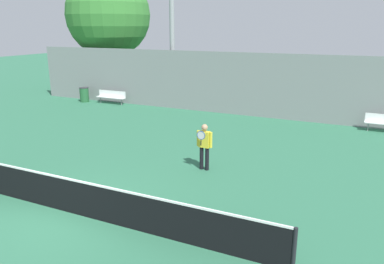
{
  "coord_description": "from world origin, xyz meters",
  "views": [
    {
      "loc": [
        7.08,
        -6.99,
        4.94
      ],
      "look_at": [
        1.05,
        5.75,
        0.96
      ],
      "focal_mm": 35.0,
      "sensor_mm": 36.0,
      "label": 1
    }
  ],
  "objects_px": {
    "bench_courtside_near": "(111,96)",
    "light_pole_far_right": "(172,23)",
    "tennis_player": "(204,144)",
    "trash_bin": "(84,95)",
    "tennis_net": "(67,195)",
    "tree_green_broad": "(108,15)"
  },
  "relations": [
    {
      "from": "tennis_net",
      "to": "tennis_player",
      "type": "relative_size",
      "value": 7.33
    },
    {
      "from": "light_pole_far_right",
      "to": "trash_bin",
      "type": "height_order",
      "value": "light_pole_far_right"
    },
    {
      "from": "trash_bin",
      "to": "tree_green_broad",
      "type": "relative_size",
      "value": 0.11
    },
    {
      "from": "tree_green_broad",
      "to": "tennis_player",
      "type": "bearing_deg",
      "value": -42.23
    },
    {
      "from": "tree_green_broad",
      "to": "trash_bin",
      "type": "bearing_deg",
      "value": -86.9
    },
    {
      "from": "tennis_net",
      "to": "bench_courtside_near",
      "type": "bearing_deg",
      "value": 122.59
    },
    {
      "from": "bench_courtside_near",
      "to": "light_pole_far_right",
      "type": "height_order",
      "value": "light_pole_far_right"
    },
    {
      "from": "tennis_player",
      "to": "bench_courtside_near",
      "type": "relative_size",
      "value": 0.8
    },
    {
      "from": "tennis_player",
      "to": "trash_bin",
      "type": "relative_size",
      "value": 1.7
    },
    {
      "from": "tree_green_broad",
      "to": "tennis_net",
      "type": "bearing_deg",
      "value": -56.74
    },
    {
      "from": "trash_bin",
      "to": "tree_green_broad",
      "type": "bearing_deg",
      "value": 93.1
    },
    {
      "from": "tennis_net",
      "to": "bench_courtside_near",
      "type": "height_order",
      "value": "tennis_net"
    },
    {
      "from": "tree_green_broad",
      "to": "bench_courtside_near",
      "type": "bearing_deg",
      "value": -54.11
    },
    {
      "from": "tennis_net",
      "to": "tennis_player",
      "type": "distance_m",
      "value": 5.03
    },
    {
      "from": "bench_courtside_near",
      "to": "light_pole_far_right",
      "type": "bearing_deg",
      "value": 14.74
    },
    {
      "from": "tennis_net",
      "to": "trash_bin",
      "type": "relative_size",
      "value": 12.49
    },
    {
      "from": "tennis_net",
      "to": "light_pole_far_right",
      "type": "distance_m",
      "value": 15.23
    },
    {
      "from": "tennis_player",
      "to": "bench_courtside_near",
      "type": "bearing_deg",
      "value": 143.14
    },
    {
      "from": "tennis_net",
      "to": "light_pole_far_right",
      "type": "xyz_separation_m",
      "value": [
        -4.15,
        13.9,
        4.65
      ]
    },
    {
      "from": "tennis_net",
      "to": "trash_bin",
      "type": "distance_m",
      "value": 16.24
    },
    {
      "from": "tennis_net",
      "to": "tree_green_broad",
      "type": "relative_size",
      "value": 1.4
    },
    {
      "from": "tennis_player",
      "to": "light_pole_far_right",
      "type": "distance_m",
      "value": 12.02
    }
  ]
}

